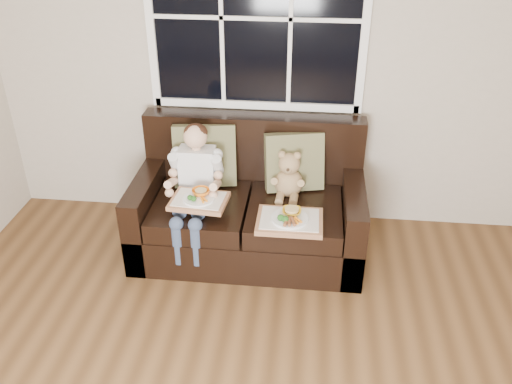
# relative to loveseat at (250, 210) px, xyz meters

# --- Properties ---
(room_walls) EXTENTS (4.52, 5.02, 2.71)m
(room_walls) POSITION_rel_loveseat_xyz_m (0.19, -2.02, 1.28)
(room_walls) COLOR #C1B3A0
(room_walls) RESTS_ON ground
(window_back) EXTENTS (1.62, 0.04, 1.37)m
(window_back) POSITION_rel_loveseat_xyz_m (0.00, 0.46, 1.34)
(window_back) COLOR black
(window_back) RESTS_ON room_walls
(loveseat) EXTENTS (1.70, 0.92, 0.96)m
(loveseat) POSITION_rel_loveseat_xyz_m (0.00, 0.00, 0.00)
(loveseat) COLOR black
(loveseat) RESTS_ON ground
(pillow_left) EXTENTS (0.50, 0.29, 0.49)m
(pillow_left) POSITION_rel_loveseat_xyz_m (-0.36, 0.15, 0.38)
(pillow_left) COLOR olive
(pillow_left) RESTS_ON loveseat
(pillow_right) EXTENTS (0.47, 0.30, 0.45)m
(pillow_right) POSITION_rel_loveseat_xyz_m (0.32, 0.15, 0.36)
(pillow_right) COLOR olive
(pillow_right) RESTS_ON loveseat
(child) EXTENTS (0.38, 0.60, 0.87)m
(child) POSITION_rel_loveseat_xyz_m (-0.38, -0.12, 0.33)
(child) COLOR silver
(child) RESTS_ON loveseat
(teddy_bear) EXTENTS (0.22, 0.28, 0.38)m
(teddy_bear) POSITION_rel_loveseat_xyz_m (0.29, 0.03, 0.29)
(teddy_bear) COLOR #9C7F52
(teddy_bear) RESTS_ON loveseat
(tray_left) EXTENTS (0.41, 0.33, 0.09)m
(tray_left) POSITION_rel_loveseat_xyz_m (-0.32, -0.31, 0.27)
(tray_left) COLOR #AD724E
(tray_left) RESTS_ON child
(tray_right) EXTENTS (0.46, 0.35, 0.10)m
(tray_right) POSITION_rel_loveseat_xyz_m (0.32, -0.36, 0.17)
(tray_right) COLOR #AD724E
(tray_right) RESTS_ON loveseat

